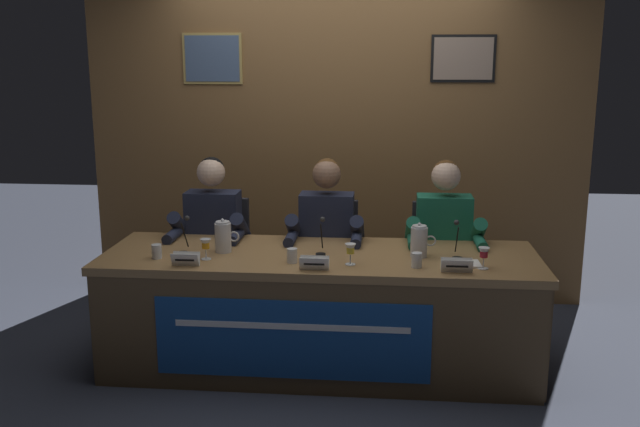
{
  "coord_description": "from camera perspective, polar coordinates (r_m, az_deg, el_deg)",
  "views": [
    {
      "loc": [
        0.38,
        -4.08,
        1.89
      ],
      "look_at": [
        0.0,
        0.0,
        0.97
      ],
      "focal_mm": 39.31,
      "sensor_mm": 36.0,
      "label": 1
    }
  ],
  "objects": [
    {
      "name": "document_stack_right",
      "position": [
        4.11,
        11.46,
        -4.03
      ],
      "size": [
        0.22,
        0.16,
        0.01
      ],
      "color": "white",
      "rests_on": "conference_table"
    },
    {
      "name": "juice_glass_left",
      "position": [
        4.17,
        -9.29,
        -2.57
      ],
      "size": [
        0.06,
        0.06,
        0.12
      ],
      "color": "white",
      "rests_on": "conference_table"
    },
    {
      "name": "water_pitcher_right_side",
      "position": [
        4.21,
        8.08,
        -2.26
      ],
      "size": [
        0.15,
        0.1,
        0.21
      ],
      "color": "silver",
      "rests_on": "conference_table"
    },
    {
      "name": "water_cup_right",
      "position": [
        4.01,
        7.88,
        -3.84
      ],
      "size": [
        0.06,
        0.06,
        0.08
      ],
      "color": "silver",
      "rests_on": "conference_table"
    },
    {
      "name": "microphone_center",
      "position": [
        4.21,
        0.1,
        -2.4
      ],
      "size": [
        0.06,
        0.17,
        0.22
      ],
      "color": "black",
      "rests_on": "conference_table"
    },
    {
      "name": "juice_glass_right",
      "position": [
        4.04,
        13.19,
        -3.23
      ],
      "size": [
        0.06,
        0.06,
        0.12
      ],
      "color": "white",
      "rests_on": "conference_table"
    },
    {
      "name": "water_cup_center",
      "position": [
        4.07,
        -2.28,
        -3.51
      ],
      "size": [
        0.06,
        0.06,
        0.08
      ],
      "color": "silver",
      "rests_on": "conference_table"
    },
    {
      "name": "chair_right",
      "position": [
        4.92,
        9.78,
        -4.67
      ],
      "size": [
        0.44,
        0.44,
        0.91
      ],
      "color": "black",
      "rests_on": "ground_plane"
    },
    {
      "name": "microphone_left",
      "position": [
        4.32,
        -11.01,
        -2.25
      ],
      "size": [
        0.06,
        0.17,
        0.22
      ],
      "color": "black",
      "rests_on": "conference_table"
    },
    {
      "name": "chair_left",
      "position": [
        5.04,
        -8.22,
        -4.2
      ],
      "size": [
        0.44,
        0.44,
        0.91
      ],
      "color": "black",
      "rests_on": "ground_plane"
    },
    {
      "name": "water_pitcher_left_side",
      "position": [
        4.31,
        -7.88,
        -1.9
      ],
      "size": [
        0.15,
        0.1,
        0.21
      ],
      "color": "silver",
      "rests_on": "conference_table"
    },
    {
      "name": "panelist_left",
      "position": [
        4.78,
        -8.88,
        -1.71
      ],
      "size": [
        0.51,
        0.48,
        1.24
      ],
      "color": "black",
      "rests_on": "ground_plane"
    },
    {
      "name": "conference_table",
      "position": [
        4.23,
        -0.17,
        -6.72
      ],
      "size": [
        2.64,
        0.86,
        0.72
      ],
      "color": "olive",
      "rests_on": "ground_plane"
    },
    {
      "name": "nameplate_center",
      "position": [
        3.92,
        -0.47,
        -4.07
      ],
      "size": [
        0.16,
        0.06,
        0.08
      ],
      "color": "white",
      "rests_on": "conference_table"
    },
    {
      "name": "microphone_right",
      "position": [
        4.21,
        11.09,
        -2.65
      ],
      "size": [
        0.06,
        0.17,
        0.22
      ],
      "color": "black",
      "rests_on": "conference_table"
    },
    {
      "name": "panelist_right",
      "position": [
        4.65,
        10.08,
        -2.14
      ],
      "size": [
        0.51,
        0.48,
        1.24
      ],
      "color": "black",
      "rests_on": "ground_plane"
    },
    {
      "name": "panelist_center",
      "position": [
        4.65,
        0.47,
        -1.95
      ],
      "size": [
        0.51,
        0.48,
        1.24
      ],
      "color": "black",
      "rests_on": "ground_plane"
    },
    {
      "name": "chair_center",
      "position": [
        4.92,
        0.66,
        -4.49
      ],
      "size": [
        0.44,
        0.44,
        0.91
      ],
      "color": "black",
      "rests_on": "ground_plane"
    },
    {
      "name": "nameplate_right",
      "position": [
        3.95,
        11.08,
        -4.18
      ],
      "size": [
        0.17,
        0.06,
        0.08
      ],
      "color": "white",
      "rests_on": "conference_table"
    },
    {
      "name": "nameplate_left",
      "position": [
        4.07,
        -10.89,
        -3.68
      ],
      "size": [
        0.16,
        0.06,
        0.08
      ],
      "color": "white",
      "rests_on": "conference_table"
    },
    {
      "name": "wall_back_panelled",
      "position": [
        5.45,
        1.31,
        6.43
      ],
      "size": [
        3.84,
        0.14,
        2.6
      ],
      "color": "brown",
      "rests_on": "ground_plane"
    },
    {
      "name": "juice_glass_center",
      "position": [
        4.01,
        2.49,
        -3.0
      ],
      "size": [
        0.06,
        0.06,
        0.12
      ],
      "color": "white",
      "rests_on": "conference_table"
    },
    {
      "name": "water_cup_left",
      "position": [
        4.26,
        -13.15,
        -3.08
      ],
      "size": [
        0.06,
        0.06,
        0.08
      ],
      "color": "silver",
      "rests_on": "conference_table"
    },
    {
      "name": "ground_plane",
      "position": [
        4.51,
        0.0,
        -12.17
      ],
      "size": [
        12.0,
        12.0,
        0.0
      ],
      "primitive_type": "plane",
      "color": "#383D4C"
    }
  ]
}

